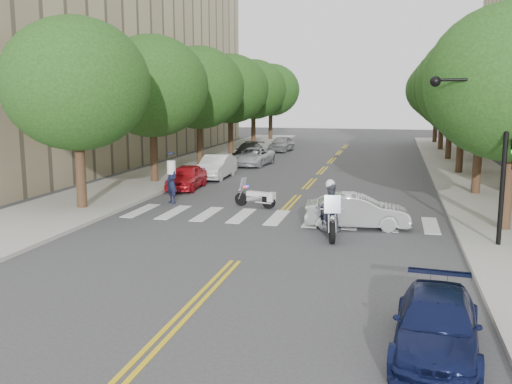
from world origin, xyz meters
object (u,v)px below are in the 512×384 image
(motorcycle_parked, at_px, (258,198))
(convertible, at_px, (357,211))
(motorcycle_police, at_px, (330,211))
(officer_standing, at_px, (172,183))
(sedan_blue, at_px, (437,325))

(motorcycle_parked, bearing_deg, convertible, -108.75)
(motorcycle_police, relative_size, officer_standing, 1.32)
(motorcycle_parked, relative_size, convertible, 0.51)
(motorcycle_police, bearing_deg, sedan_blue, 97.31)
(motorcycle_parked, xyz_separation_m, officer_standing, (-4.24, 0.03, 0.52))
(convertible, relative_size, sedan_blue, 0.98)
(motorcycle_police, height_order, sedan_blue, motorcycle_police)
(motorcycle_parked, relative_size, officer_standing, 1.04)
(motorcycle_parked, xyz_separation_m, sedan_blue, (6.91, -13.64, 0.13))
(motorcycle_police, xyz_separation_m, motorcycle_parked, (-3.76, 4.62, -0.48))
(sedan_blue, bearing_deg, motorcycle_parked, 121.66)
(motorcycle_parked, height_order, sedan_blue, motorcycle_parked)
(officer_standing, bearing_deg, motorcycle_police, 5.34)
(motorcycle_police, distance_m, convertible, 1.83)
(motorcycle_parked, bearing_deg, sedan_blue, -138.75)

